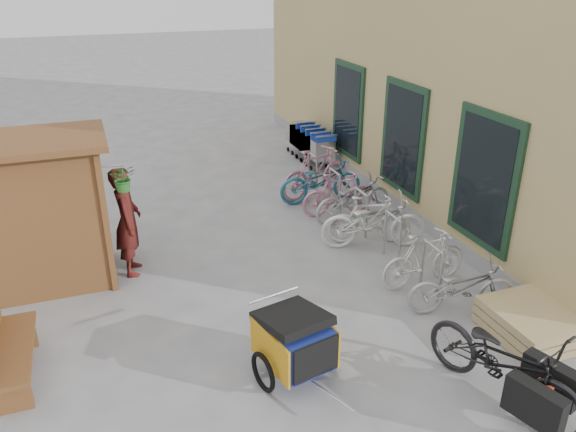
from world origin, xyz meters
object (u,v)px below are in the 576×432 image
object	(u,v)px
bike_7	(316,172)
bike_6	(321,181)
bench	(5,346)
cargo_bike	(506,364)
child_trailer	(295,340)
pallet_stack	(530,323)
bike_4	(353,199)
kiosk	(33,193)
bike_0	(462,287)
bike_5	(338,194)
person_kiosk	(128,221)
shopping_carts	(309,140)
bike_2	(373,222)
bike_3	(369,220)
bike_1	(424,259)

from	to	relation	value
bike_7	bike_6	bearing A→B (deg)	159.67
bench	cargo_bike	xyz separation A→B (m)	(5.47, -2.39, 0.03)
child_trailer	bike_6	world-z (taller)	bike_6
cargo_bike	bike_6	distance (m)	6.42
pallet_stack	bike_4	xyz separation A→B (m)	(-0.57, 4.39, 0.25)
kiosk	bike_0	distance (m)	6.58
pallet_stack	bike_6	xyz separation A→B (m)	(-0.79, 5.51, 0.27)
bench	bike_0	xyz separation A→B (m)	(6.14, -0.65, -0.07)
kiosk	bike_5	bearing A→B (deg)	8.84
child_trailer	person_kiosk	bearing A→B (deg)	103.03
person_kiosk	bike_4	bearing A→B (deg)	-74.17
bike_0	kiosk	bearing A→B (deg)	76.55
cargo_bike	shopping_carts	bearing A→B (deg)	65.18
bike_6	child_trailer	bearing A→B (deg)	156.51
person_kiosk	bike_2	xyz separation A→B (m)	(4.21, -0.57, -0.42)
child_trailer	person_kiosk	distance (m)	3.78
bike_6	bike_0	bearing A→B (deg)	-174.02
shopping_carts	pallet_stack	bearing A→B (deg)	-90.00
bench	bike_3	world-z (taller)	bench
person_kiosk	bike_3	distance (m)	4.25
shopping_carts	bike_3	distance (m)	4.85
kiosk	bike_2	xyz separation A→B (m)	(5.52, -0.68, -1.05)
shopping_carts	bike_0	distance (m)	7.31
child_trailer	bike_4	size ratio (longest dim) A/B	0.95
pallet_stack	shopping_carts	world-z (taller)	shopping_carts
cargo_bike	bike_6	xyz separation A→B (m)	(0.42, 6.40, -0.05)
cargo_bike	kiosk	bearing A→B (deg)	119.56
bike_1	bike_5	world-z (taller)	bike_1
kiosk	bike_6	world-z (taller)	kiosk
bike_0	bike_2	world-z (taller)	bike_2
child_trailer	bike_6	bearing A→B (deg)	51.16
bench	bike_5	world-z (taller)	bench
bench	bike_7	size ratio (longest dim) A/B	0.83
bike_4	pallet_stack	bearing A→B (deg)	177.94
bike_1	bike_2	bearing A→B (deg)	2.00
bench	cargo_bike	distance (m)	5.97
cargo_bike	bike_5	world-z (taller)	cargo_bike
bike_1	bike_5	size ratio (longest dim) A/B	1.01
shopping_carts	bike_1	world-z (taller)	shopping_carts
cargo_bike	bike_0	world-z (taller)	cargo_bike
bench	bike_5	distance (m)	6.76
kiosk	shopping_carts	xyz separation A→B (m)	(6.28, 4.27, -0.97)
bike_1	bike_3	world-z (taller)	bike_3
bike_0	shopping_carts	bearing A→B (deg)	10.12
bike_4	bike_3	bearing A→B (deg)	160.03
bench	shopping_carts	size ratio (longest dim) A/B	0.69
kiosk	bike_4	distance (m)	5.84
bike_0	bike_5	xyz separation A→B (m)	(-0.21, 3.88, 0.03)
shopping_carts	person_kiosk	size ratio (longest dim) A/B	1.21
bike_0	bike_2	size ratio (longest dim) A/B	0.85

